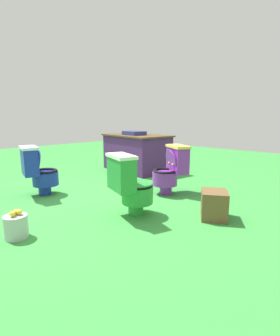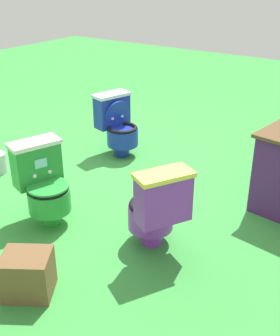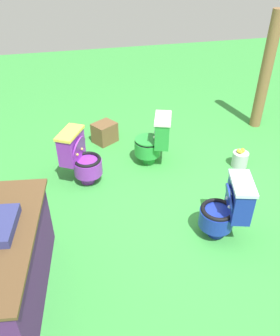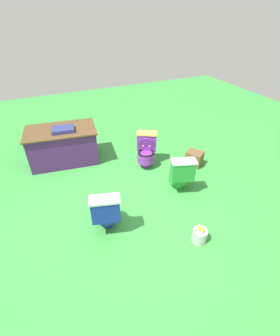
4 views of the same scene
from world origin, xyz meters
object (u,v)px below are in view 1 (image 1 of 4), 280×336
(toilet_blue, at_px, (38,170))
(toilet_green, at_px, (130,185))
(small_crate, at_px, (214,205))
(lemon_bucket, at_px, (16,226))
(toilet_purple, at_px, (171,169))
(vendor_table, at_px, (136,152))

(toilet_blue, distance_m, toilet_green, 1.59)
(toilet_green, relative_size, small_crate, 2.18)
(lemon_bucket, bearing_deg, toilet_green, 72.24)
(toilet_green, height_order, lemon_bucket, toilet_green)
(toilet_purple, xyz_separation_m, small_crate, (0.95, -0.44, -0.21))
(toilet_green, xyz_separation_m, vendor_table, (-1.80, 1.93, 0.02))
(toilet_purple, relative_size, toilet_green, 1.00)
(vendor_table, xyz_separation_m, lemon_bucket, (1.43, -3.08, -0.28))
(vendor_table, xyz_separation_m, small_crate, (2.55, -1.33, -0.23))
(toilet_purple, bearing_deg, lemon_bucket, 114.84)
(toilet_purple, relative_size, toilet_blue, 1.00)
(lemon_bucket, bearing_deg, toilet_blue, 146.09)
(small_crate, height_order, lemon_bucket, small_crate)
(toilet_blue, bearing_deg, lemon_bucket, -17.97)
(toilet_blue, bearing_deg, vendor_table, 112.29)
(lemon_bucket, bearing_deg, toilet_purple, 85.72)
(toilet_blue, bearing_deg, toilet_purple, 62.24)
(toilet_purple, xyz_separation_m, toilet_green, (0.21, -1.04, -0.00))
(vendor_table, bearing_deg, toilet_purple, -29.18)
(toilet_purple, bearing_deg, small_crate, -175.79)
(toilet_purple, distance_m, toilet_blue, 1.94)
(toilet_purple, bearing_deg, toilet_green, 130.35)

